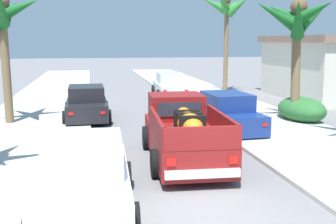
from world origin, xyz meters
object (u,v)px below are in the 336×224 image
Objects in this scene: car_left_mid at (226,114)px; hedge_bush at (301,109)px; car_left_near at (87,104)px; palm_tree_right_fore at (297,23)px; car_right_mid at (86,178)px; palm_tree_left_fore at (227,10)px; pickup_truck at (183,133)px; car_right_near at (170,86)px.

car_left_mid is 1.55× the size of hedge_bush.
palm_tree_right_fore reaches higher than car_left_near.
hedge_bush is (9.26, 8.14, -0.16)m from car_right_mid.
car_left_mid is 13.17m from palm_tree_left_fore.
pickup_truck is at bearing -125.53° from car_left_mid.
palm_tree_left_fore is 2.34× the size of hedge_bush.
car_right_mid is 12.35m from palm_tree_right_fore.
palm_tree_right_fore reaches higher than pickup_truck.
car_left_mid is at bearing -108.25° from palm_tree_left_fore.
pickup_truck is 7.63m from car_left_near.
hedge_bush is (4.15, -8.97, -0.16)m from car_right_near.
car_right_near reaches higher than hedge_bush.
palm_tree_left_fore is (6.35, 15.15, 4.72)m from pickup_truck.
pickup_truck reaches higher than hedge_bush.
palm_tree_left_fore reaches higher than pickup_truck.
car_left_mid is 8.70m from car_right_mid.
pickup_truck is 1.89× the size of hedge_bush.
car_right_near and car_right_mid have the same top height.
car_right_mid is at bearing -137.69° from palm_tree_right_fore.
palm_tree_right_fore is at bearing 17.82° from car_left_mid.
pickup_truck is 4.32m from car_left_mid.
pickup_truck is at bearing 49.78° from car_right_mid.
car_right_near is 6.47m from palm_tree_left_fore.
car_left_near is at bearing 112.14° from pickup_truck.
palm_tree_right_fore is 3.74m from hedge_bush.
palm_tree_right_fore is (5.91, 4.61, 3.44)m from pickup_truck.
pickup_truck reaches higher than car_right_near.
car_right_mid is 0.81× the size of palm_tree_right_fore.
hedge_bush is at bearing 36.71° from pickup_truck.
car_left_mid is at bearing 54.47° from pickup_truck.
palm_tree_left_fore reaches higher than hedge_bush.
palm_tree_left_fore is at bearing 63.61° from car_right_mid.
car_left_near is 0.65× the size of palm_tree_left_fore.
palm_tree_right_fore is at bearing -15.67° from car_left_near.
car_left_near is at bearing 90.21° from car_right_mid.
pickup_truck is 1.00× the size of palm_tree_right_fore.
hedge_bush is (0.51, 0.18, -3.70)m from palm_tree_right_fore.
car_left_near is 6.45m from car_left_mid.
car_right_near is 9.89m from hedge_bush.
car_left_mid is 0.82× the size of palm_tree_right_fore.
car_right_near is at bearing 52.43° from car_left_near.
car_left_near and car_right_mid have the same top height.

